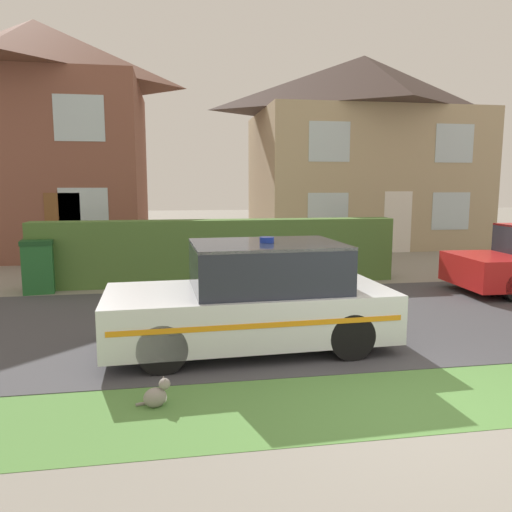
# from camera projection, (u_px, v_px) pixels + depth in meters

# --- Properties ---
(ground_plane) EXTENTS (80.00, 80.00, 0.00)m
(ground_plane) POSITION_uv_depth(u_px,v_px,m) (420.00, 410.00, 5.26)
(ground_plane) COLOR gray
(road_strip) EXTENTS (28.00, 5.27, 0.01)m
(road_strip) POSITION_uv_depth(u_px,v_px,m) (319.00, 317.00, 8.88)
(road_strip) COLOR #424247
(road_strip) RESTS_ON ground
(lawn_verge) EXTENTS (28.00, 1.59, 0.01)m
(lawn_verge) POSITION_uv_depth(u_px,v_px,m) (408.00, 399.00, 5.53)
(lawn_verge) COLOR #568C42
(lawn_verge) RESTS_ON ground
(garden_hedge) EXTENTS (8.52, 0.58, 1.52)m
(garden_hedge) POSITION_uv_depth(u_px,v_px,m) (218.00, 252.00, 11.84)
(garden_hedge) COLOR #4C7233
(garden_hedge) RESTS_ON ground
(police_car) EXTENTS (4.10, 1.91, 1.61)m
(police_car) POSITION_uv_depth(u_px,v_px,m) (254.00, 298.00, 7.18)
(police_car) COLOR black
(police_car) RESTS_ON road_strip
(cat) EXTENTS (0.38, 0.23, 0.32)m
(cat) POSITION_uv_depth(u_px,v_px,m) (157.00, 395.00, 5.33)
(cat) COLOR gray
(cat) RESTS_ON ground
(house_left) EXTENTS (7.15, 6.92, 7.78)m
(house_left) POSITION_uv_depth(u_px,v_px,m) (40.00, 136.00, 17.13)
(house_left) COLOR brown
(house_left) RESTS_ON ground
(house_right) EXTENTS (8.51, 5.96, 7.19)m
(house_right) POSITION_uv_depth(u_px,v_px,m) (362.00, 150.00, 19.48)
(house_right) COLOR tan
(house_right) RESTS_ON ground
(wheelie_bin) EXTENTS (0.74, 0.71, 1.16)m
(wheelie_bin) POSITION_uv_depth(u_px,v_px,m) (39.00, 266.00, 10.88)
(wheelie_bin) COLOR #23662D
(wheelie_bin) RESTS_ON ground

